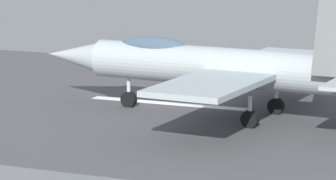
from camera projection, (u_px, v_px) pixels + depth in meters
name	position (u px, v px, depth m)	size (l,w,h in m)	color
ground_plane	(167.00, 104.00, 45.45)	(400.00, 400.00, 0.00)	slate
runway_strip	(167.00, 103.00, 45.44)	(240.00, 26.00, 0.02)	#464445
fighter_jet	(228.00, 66.00, 41.88)	(17.72, 14.33, 5.55)	#98A0A1
marker_cone_mid	(234.00, 59.00, 57.94)	(0.44, 0.44, 0.55)	orange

